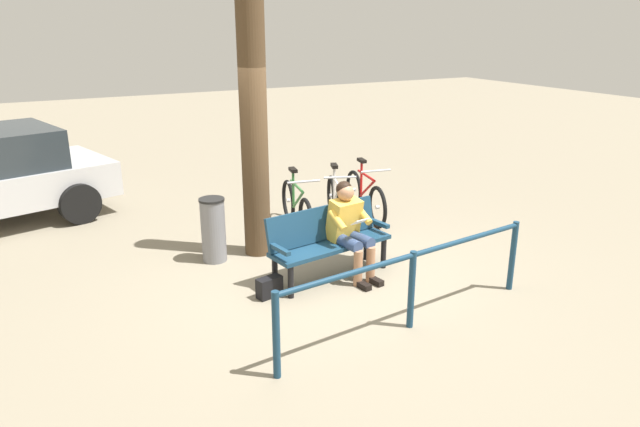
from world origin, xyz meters
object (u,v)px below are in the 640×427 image
at_px(person_reading, 349,225).
at_px(bicycle_purple, 365,196).
at_px(bench, 327,237).
at_px(litter_bin, 213,230).
at_px(bicycle_red, 297,208).
at_px(bicycle_silver, 336,203).
at_px(tree_trunk, 254,130).
at_px(handbag, 269,287).

xyz_separation_m(person_reading, bicycle_purple, (-1.38, -1.82, -0.31)).
relative_size(bench, person_reading, 1.38).
bearing_deg(person_reading, litter_bin, -51.68).
xyz_separation_m(bench, bicycle_purple, (-1.62, -1.69, -0.15)).
bearing_deg(bicycle_red, bicycle_silver, 95.81).
xyz_separation_m(person_reading, litter_bin, (1.34, -1.25, -0.23)).
xyz_separation_m(bench, tree_trunk, (0.48, -1.11, 1.20)).
bearing_deg(tree_trunk, bicycle_silver, -162.13).
bearing_deg(tree_trunk, bicycle_red, -147.78).
height_order(handbag, tree_trunk, tree_trunk).
distance_m(person_reading, bicycle_silver, 1.92).
bearing_deg(litter_bin, bicycle_red, -160.19).
height_order(tree_trunk, bicycle_silver, tree_trunk).
distance_m(bench, tree_trunk, 1.71).
height_order(litter_bin, bicycle_silver, bicycle_silver).
bearing_deg(person_reading, bicycle_red, -103.01).
bearing_deg(litter_bin, person_reading, 136.99).
distance_m(person_reading, bicycle_purple, 2.31).
relative_size(litter_bin, bicycle_red, 0.52).
distance_m(tree_trunk, bicycle_silver, 2.08).
bearing_deg(litter_bin, bicycle_purple, -168.10).
height_order(litter_bin, bicycle_purple, bicycle_purple).
relative_size(bench, bicycle_silver, 1.04).
relative_size(bicycle_purple, bicycle_red, 1.00).
bearing_deg(litter_bin, tree_trunk, 179.31).
distance_m(handbag, bicycle_purple, 3.15).
relative_size(person_reading, litter_bin, 1.39).
relative_size(person_reading, tree_trunk, 0.35).
xyz_separation_m(person_reading, bicycle_silver, (-0.78, -1.72, -0.31)).
height_order(litter_bin, bicycle_red, bicycle_red).
bearing_deg(tree_trunk, litter_bin, -0.69).
relative_size(tree_trunk, bicycle_silver, 2.15).
bearing_deg(tree_trunk, handbag, 73.30).
relative_size(bicycle_silver, bicycle_red, 0.96).
distance_m(bicycle_purple, bicycle_silver, 0.61).
relative_size(bicycle_purple, bicycle_silver, 1.05).
bearing_deg(bench, litter_bin, -54.04).
height_order(bench, handbag, bench).
xyz_separation_m(litter_bin, bicycle_purple, (-2.72, -0.57, -0.07)).
bearing_deg(bench, person_reading, 142.22).
relative_size(person_reading, bicycle_purple, 0.72).
xyz_separation_m(bicycle_purple, bicycle_red, (1.25, 0.04, 0.00)).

